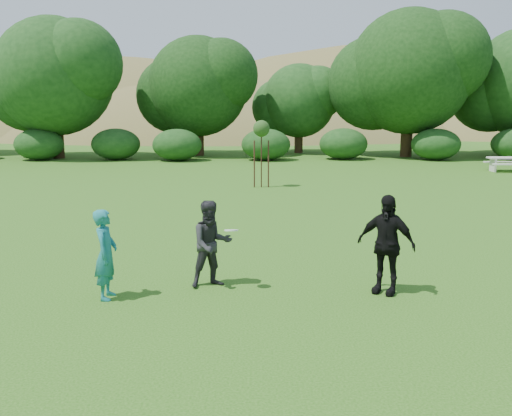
{
  "coord_description": "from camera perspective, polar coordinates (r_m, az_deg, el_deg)",
  "views": [
    {
      "loc": [
        0.04,
        -10.32,
        3.56
      ],
      "look_at": [
        0.0,
        3.0,
        1.1
      ],
      "focal_mm": 40.0,
      "sensor_mm": 36.0,
      "label": 1
    }
  ],
  "objects": [
    {
      "name": "frisbee",
      "position": [
        10.81,
        -2.49,
        -2.24
      ],
      "size": [
        0.27,
        0.27,
        0.07
      ],
      "color": "white",
      "rests_on": "ground"
    },
    {
      "name": "sapling",
      "position": [
        24.21,
        0.54,
        7.76
      ],
      "size": [
        0.7,
        0.7,
        2.85
      ],
      "color": "#361E15",
      "rests_on": "ground"
    },
    {
      "name": "tree_row",
      "position": [
        39.15,
        4.95,
        12.35
      ],
      "size": [
        53.92,
        10.38,
        9.62
      ],
      "color": "#3A2616",
      "rests_on": "ground"
    },
    {
      "name": "hillside",
      "position": [
        80.29,
        -0.27,
        -0.69
      ],
      "size": [
        150.0,
        72.0,
        52.0
      ],
      "color": "olive",
      "rests_on": "ground"
    },
    {
      "name": "player_grey",
      "position": [
        11.15,
        -4.48,
        -3.6
      ],
      "size": [
        1.01,
        0.91,
        1.71
      ],
      "primitive_type": "imported",
      "rotation": [
        0.0,
        0.0,
        0.38
      ],
      "color": "#262628",
      "rests_on": "ground"
    },
    {
      "name": "player_teal",
      "position": [
        10.8,
        -14.78,
        -4.5
      ],
      "size": [
        0.4,
        0.61,
        1.67
      ],
      "primitive_type": "imported",
      "rotation": [
        0.0,
        0.0,
        1.57
      ],
      "color": "#1A7076",
      "rests_on": "ground"
    },
    {
      "name": "player_black",
      "position": [
        10.98,
        12.87,
        -3.56
      ],
      "size": [
        1.19,
        0.97,
        1.9
      ],
      "primitive_type": "imported",
      "rotation": [
        0.0,
        0.0,
        -0.55
      ],
      "color": "black",
      "rests_on": "ground"
    },
    {
      "name": "picnic_table",
      "position": [
        32.79,
        23.69,
        4.26
      ],
      "size": [
        1.8,
        1.48,
        0.76
      ],
      "color": "#B9B8AB",
      "rests_on": "ground"
    },
    {
      "name": "ground",
      "position": [
        10.91,
        -0.04,
        -8.57
      ],
      "size": [
        120.0,
        120.0,
        0.0
      ],
      "primitive_type": "plane",
      "color": "#19470C",
      "rests_on": "ground"
    }
  ]
}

